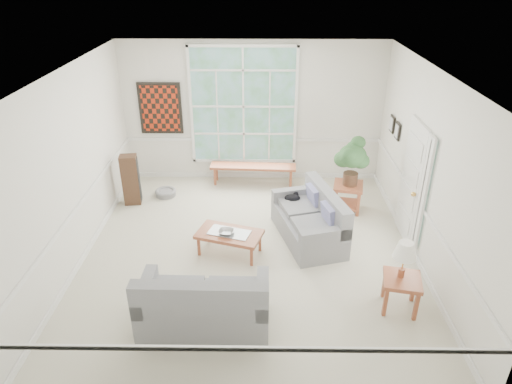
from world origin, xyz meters
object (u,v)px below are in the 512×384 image
coffee_table (230,243)px  side_table (400,293)px  end_table (347,197)px  loveseat_right (308,216)px  loveseat_front (204,296)px

coffee_table → side_table: bearing=-10.8°
end_table → side_table: (0.27, -2.84, -0.02)m
loveseat_right → end_table: size_ratio=3.02×
coffee_table → side_table: side_table is taller
end_table → side_table: size_ratio=1.06×
loveseat_right → end_table: loveseat_right is taller
loveseat_right → coffee_table: bearing=-176.6°
loveseat_right → side_table: (1.13, -1.79, -0.19)m
coffee_table → end_table: bearing=52.0°
loveseat_right → coffee_table: size_ratio=1.56×
loveseat_right → loveseat_front: size_ratio=0.97×
side_table → loveseat_front: bearing=-172.8°
loveseat_front → end_table: size_ratio=3.11×
loveseat_front → coffee_table: size_ratio=1.61×
coffee_table → side_table: size_ratio=2.05×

